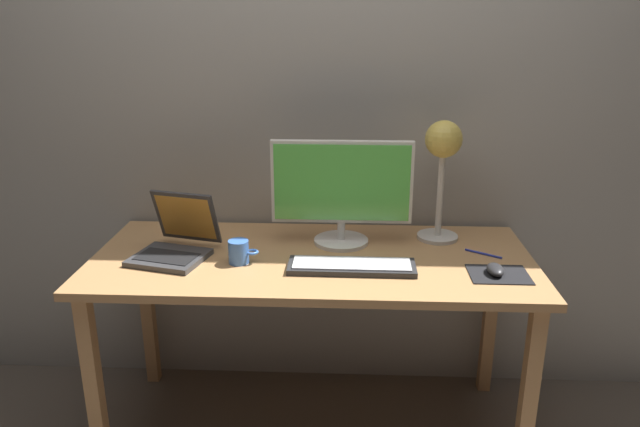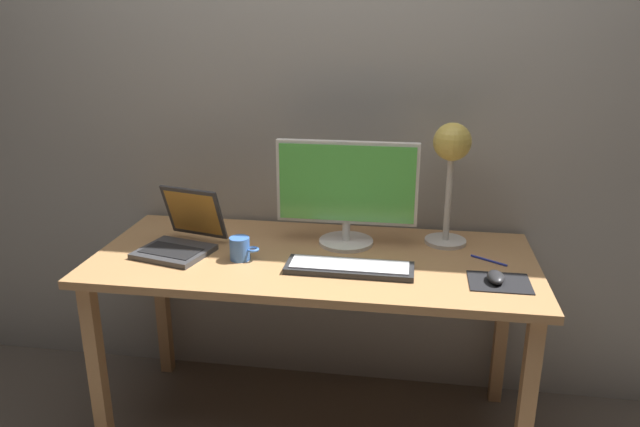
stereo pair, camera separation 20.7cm
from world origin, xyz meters
name	(u,v)px [view 2 (the right image)]	position (x,y,z in m)	size (l,w,h in m)	color
ground_plane	(314,425)	(0.00, 0.00, 0.00)	(4.80, 4.80, 0.00)	brown
back_wall	(329,88)	(0.00, 0.40, 1.30)	(4.80, 0.06, 2.60)	#9E998E
desk	(314,275)	(0.00, 0.00, 0.66)	(1.60, 0.70, 0.74)	tan
monitor	(347,190)	(0.10, 0.14, 0.96)	(0.53, 0.21, 0.40)	silver
keyboard_main	(349,267)	(0.14, -0.12, 0.75)	(0.44, 0.14, 0.03)	#28282B
laptop	(183,233)	(-0.49, 0.00, 0.80)	(0.31, 0.34, 0.22)	#38383A
desk_lamp	(451,157)	(0.48, 0.20, 1.08)	(0.16, 0.16, 0.47)	beige
mousepad	(499,282)	(0.64, -0.14, 0.74)	(0.20, 0.16, 0.00)	black
mouse	(496,277)	(0.63, -0.14, 0.76)	(0.06, 0.10, 0.03)	#28282B
coffee_mug	(240,249)	(-0.25, -0.08, 0.78)	(0.11, 0.07, 0.08)	#3F72CC
pen	(489,260)	(0.63, 0.04, 0.74)	(0.01, 0.01, 0.14)	#2633A5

